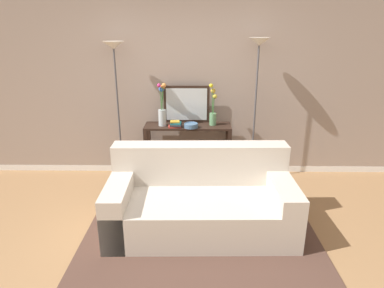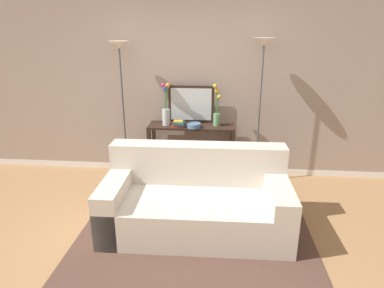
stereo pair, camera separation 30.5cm
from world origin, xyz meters
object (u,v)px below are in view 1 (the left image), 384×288
(floor_lamp_left, at_px, (116,74))
(floor_lamp_right, at_px, (257,71))
(book_stack, at_px, (175,124))
(wall_mirror, at_px, (187,104))
(couch, at_px, (201,202))
(console_table, at_px, (188,142))
(vase_short_flowers, at_px, (213,110))
(vase_tall_flowers, at_px, (162,109))
(fruit_bowl, at_px, (191,125))
(book_row_under_console, at_px, (167,175))

(floor_lamp_left, height_order, floor_lamp_right, floor_lamp_right)
(floor_lamp_left, distance_m, book_stack, 1.04)
(floor_lamp_left, distance_m, wall_mirror, 1.06)
(couch, distance_m, console_table, 1.30)
(couch, bearing_deg, vase_short_flowers, 81.94)
(console_table, distance_m, vase_tall_flowers, 0.61)
(fruit_bowl, xyz_separation_m, book_row_under_console, (-0.36, 0.12, -0.80))
(wall_mirror, distance_m, book_stack, 0.37)
(floor_lamp_right, height_order, book_stack, floor_lamp_right)
(fruit_bowl, height_order, book_stack, book_stack)
(floor_lamp_right, bearing_deg, fruit_bowl, -173.52)
(couch, distance_m, vase_tall_flowers, 1.55)
(wall_mirror, relative_size, vase_tall_flowers, 1.10)
(floor_lamp_right, bearing_deg, book_row_under_console, 179.06)
(vase_short_flowers, bearing_deg, floor_lamp_right, -4.35)
(floor_lamp_left, height_order, fruit_bowl, floor_lamp_left)
(book_stack, bearing_deg, console_table, 30.96)
(couch, relative_size, floor_lamp_right, 1.00)
(floor_lamp_right, bearing_deg, floor_lamp_left, 180.00)
(couch, relative_size, console_table, 1.65)
(vase_short_flowers, xyz_separation_m, book_row_under_console, (-0.67, -0.02, -0.97))
(vase_tall_flowers, xyz_separation_m, book_stack, (0.18, -0.08, -0.20))
(book_row_under_console, bearing_deg, vase_short_flowers, 2.00)
(book_stack, bearing_deg, book_row_under_console, 146.07)
(console_table, height_order, floor_lamp_right, floor_lamp_right)
(floor_lamp_left, height_order, book_row_under_console, floor_lamp_left)
(couch, xyz_separation_m, book_row_under_console, (-0.49, 1.27, -0.25))
(couch, bearing_deg, floor_lamp_right, 58.68)
(vase_short_flowers, distance_m, book_stack, 0.56)
(vase_short_flowers, distance_m, book_row_under_console, 1.18)
(fruit_bowl, bearing_deg, book_stack, 174.71)
(wall_mirror, bearing_deg, book_row_under_console, -151.98)
(vase_tall_flowers, xyz_separation_m, vase_short_flowers, (0.70, 0.04, -0.03))
(couch, distance_m, book_stack, 1.33)
(couch, height_order, vase_short_flowers, vase_short_flowers)
(vase_short_flowers, bearing_deg, console_table, -176.20)
(floor_lamp_left, xyz_separation_m, fruit_bowl, (1.01, -0.10, -0.68))
(floor_lamp_left, relative_size, book_row_under_console, 5.41)
(floor_lamp_left, height_order, vase_tall_flowers, floor_lamp_left)
(vase_short_flowers, bearing_deg, wall_mirror, 160.03)
(console_table, xyz_separation_m, wall_mirror, (-0.02, 0.16, 0.52))
(wall_mirror, distance_m, book_row_under_console, 1.08)
(fruit_bowl, xyz_separation_m, book_stack, (-0.22, 0.02, 0.01))
(floor_lamp_right, bearing_deg, book_stack, -175.83)
(floor_lamp_right, relative_size, wall_mirror, 3.08)
(wall_mirror, height_order, fruit_bowl, wall_mirror)
(book_stack, bearing_deg, vase_short_flowers, 13.39)
(book_stack, bearing_deg, couch, -73.90)
(wall_mirror, height_order, book_row_under_console, wall_mirror)
(floor_lamp_left, distance_m, vase_short_flowers, 1.41)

